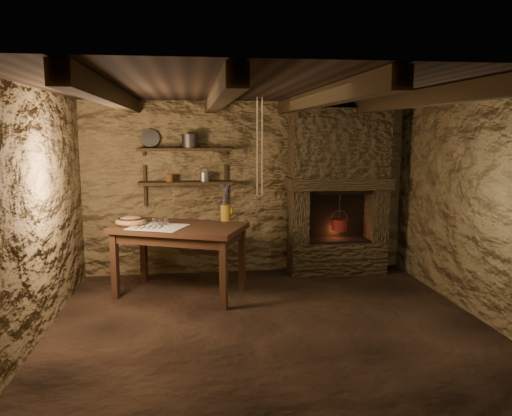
{
  "coord_description": "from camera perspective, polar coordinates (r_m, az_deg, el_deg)",
  "views": [
    {
      "loc": [
        -0.78,
        -4.92,
        1.98
      ],
      "look_at": [
        -0.02,
        0.9,
        1.08
      ],
      "focal_mm": 35.0,
      "sensor_mm": 36.0,
      "label": 1
    }
  ],
  "objects": [
    {
      "name": "tin_pan",
      "position": [
        6.88,
        -12.02,
        7.8
      ],
      "size": [
        0.26,
        0.12,
        0.25
      ],
      "primitive_type": "cylinder",
      "rotation": [
        1.26,
        0.0,
        0.05
      ],
      "color": "gray",
      "rests_on": "shelf_upper"
    },
    {
      "name": "front_wall",
      "position": [
        3.13,
        7.27,
        -5.85
      ],
      "size": [
        4.5,
        0.04,
        2.4
      ],
      "primitive_type": "cube",
      "color": "brown",
      "rests_on": "floor"
    },
    {
      "name": "floor",
      "position": [
        5.37,
        1.45,
        -12.98
      ],
      "size": [
        4.5,
        4.5,
        0.0
      ],
      "primitive_type": "plane",
      "color": "black",
      "rests_on": "ground"
    },
    {
      "name": "small_kettle",
      "position": [
        6.79,
        -5.9,
        3.59
      ],
      "size": [
        0.2,
        0.16,
        0.19
      ],
      "primitive_type": null,
      "rotation": [
        0.0,
        0.0,
        0.15
      ],
      "color": "gray",
      "rests_on": "shelf_lower"
    },
    {
      "name": "hearth",
      "position": [
        7.04,
        9.34,
        2.42
      ],
      "size": [
        1.43,
        0.51,
        2.3
      ],
      "color": "#332819",
      "rests_on": "floor"
    },
    {
      "name": "beam_mid_left",
      "position": [
        4.94,
        -4.32,
        12.49
      ],
      "size": [
        0.14,
        3.95,
        0.16
      ],
      "primitive_type": "cube",
      "color": "black",
      "rests_on": "ceiling"
    },
    {
      "name": "hanging_ropes",
      "position": [
        6.03,
        0.43,
        6.98
      ],
      "size": [
        0.08,
        0.08,
        1.2
      ],
      "primitive_type": null,
      "color": "#CBBB8F",
      "rests_on": "ceiling"
    },
    {
      "name": "stoneware_jug",
      "position": [
        6.31,
        -3.46,
        0.33
      ],
      "size": [
        0.16,
        0.16,
        0.47
      ],
      "rotation": [
        0.0,
        0.0,
        -0.21
      ],
      "color": "olive",
      "rests_on": "work_table"
    },
    {
      "name": "back_wall",
      "position": [
        7.01,
        -1.05,
        2.3
      ],
      "size": [
        4.5,
        0.04,
        2.4
      ],
      "primitive_type": "cube",
      "color": "brown",
      "rests_on": "floor"
    },
    {
      "name": "pewter_cutlery_row",
      "position": [
        5.98,
        -11.16,
        -2.09
      ],
      "size": [
        0.55,
        0.39,
        0.01
      ],
      "primitive_type": null,
      "rotation": [
        0.0,
        0.0,
        -0.4
      ],
      "color": "#99968B",
      "rests_on": "linen_cloth"
    },
    {
      "name": "drinking_glasses",
      "position": [
        6.11,
        -10.9,
        -1.53
      ],
      "size": [
        0.2,
        0.06,
        0.08
      ],
      "primitive_type": null,
      "color": "silver",
      "rests_on": "linen_cloth"
    },
    {
      "name": "iron_stockpot",
      "position": [
        6.77,
        -7.57,
        7.52
      ],
      "size": [
        0.23,
        0.23,
        0.16
      ],
      "primitive_type": "cylinder",
      "rotation": [
        0.0,
        0.0,
        0.07
      ],
      "color": "#322F2D",
      "rests_on": "shelf_upper"
    },
    {
      "name": "shelf_upper",
      "position": [
        6.77,
        -8.13,
        6.65
      ],
      "size": [
        1.25,
        0.3,
        0.04
      ],
      "primitive_type": "cube",
      "color": "black",
      "rests_on": "back_wall"
    },
    {
      "name": "wooden_bowl",
      "position": [
        6.2,
        -14.11,
        -1.52
      ],
      "size": [
        0.47,
        0.47,
        0.13
      ],
      "primitive_type": "ellipsoid",
      "rotation": [
        0.0,
        0.0,
        -0.35
      ],
      "color": "olive",
      "rests_on": "work_table"
    },
    {
      "name": "beam_far_left",
      "position": [
        4.99,
        -16.13,
        12.14
      ],
      "size": [
        0.14,
        3.95,
        0.16
      ],
      "primitive_type": "cube",
      "color": "black",
      "rests_on": "ceiling"
    },
    {
      "name": "left_wall",
      "position": [
        5.2,
        -23.81,
        -0.69
      ],
      "size": [
        0.04,
        4.0,
        2.4
      ],
      "primitive_type": "cube",
      "color": "brown",
      "rests_on": "floor"
    },
    {
      "name": "right_wall",
      "position": [
        5.84,
        23.89,
        0.25
      ],
      "size": [
        0.04,
        4.0,
        2.4
      ],
      "primitive_type": "cube",
      "color": "brown",
      "rests_on": "floor"
    },
    {
      "name": "beam_mid_right",
      "position": [
        5.1,
        7.24,
        12.33
      ],
      "size": [
        0.14,
        3.95,
        0.16
      ],
      "primitive_type": "cube",
      "color": "black",
      "rests_on": "ceiling"
    },
    {
      "name": "ceiling",
      "position": [
        5.0,
        1.56,
        13.5
      ],
      "size": [
        4.5,
        4.0,
        0.04
      ],
      "primitive_type": "cube",
      "color": "black",
      "rests_on": "back_wall"
    },
    {
      "name": "work_table",
      "position": [
        6.17,
        -8.67,
        -5.61
      ],
      "size": [
        1.73,
        1.39,
        0.87
      ],
      "rotation": [
        0.0,
        0.0,
        -0.4
      ],
      "color": "black",
      "rests_on": "floor"
    },
    {
      "name": "beam_far_right",
      "position": [
        5.44,
        17.71,
        11.76
      ],
      "size": [
        0.14,
        3.95,
        0.16
      ],
      "primitive_type": "cube",
      "color": "black",
      "rests_on": "ceiling"
    },
    {
      "name": "rusty_tin",
      "position": [
        6.8,
        -9.85,
        3.42
      ],
      "size": [
        0.13,
        0.13,
        0.1
      ],
      "primitive_type": "cylinder",
      "rotation": [
        0.0,
        0.0,
        -0.4
      ],
      "color": "#4F270F",
      "rests_on": "shelf_lower"
    },
    {
      "name": "red_pot",
      "position": [
        7.07,
        9.49,
        -1.82
      ],
      "size": [
        0.28,
        0.28,
        0.54
      ],
      "rotation": [
        0.0,
        0.0,
        0.38
      ],
      "color": "maroon",
      "rests_on": "hearth"
    },
    {
      "name": "shelf_lower",
      "position": [
        6.8,
        -8.05,
        2.86
      ],
      "size": [
        1.25,
        0.3,
        0.04
      ],
      "primitive_type": "cube",
      "color": "black",
      "rests_on": "back_wall"
    },
    {
      "name": "linen_cloth",
      "position": [
        6.0,
        -11.15,
        -2.15
      ],
      "size": [
        0.76,
        0.7,
        0.01
      ],
      "primitive_type": "cube",
      "rotation": [
        0.0,
        0.0,
        -0.4
      ],
      "color": "silver",
      "rests_on": "work_table"
    }
  ]
}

